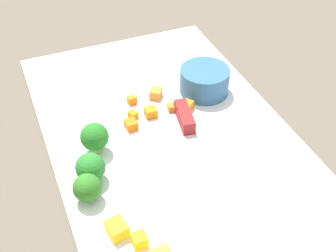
# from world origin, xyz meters

# --- Properties ---
(ground_plane) EXTENTS (4.00, 4.00, 0.00)m
(ground_plane) POSITION_xyz_m (0.00, 0.00, 0.00)
(ground_plane) COLOR brown
(cutting_board) EXTENTS (0.50, 0.31, 0.01)m
(cutting_board) POSITION_xyz_m (0.00, 0.00, 0.01)
(cutting_board) COLOR white
(cutting_board) RESTS_ON ground_plane
(prep_bowl) EXTENTS (0.07, 0.07, 0.04)m
(prep_bowl) POSITION_xyz_m (0.06, -0.08, 0.03)
(prep_bowl) COLOR #30608A
(prep_bowl) RESTS_ON cutting_board
(chef_knife) EXTENTS (0.28, 0.07, 0.02)m
(chef_knife) POSITION_xyz_m (-0.06, -0.02, 0.02)
(chef_knife) COLOR silver
(chef_knife) RESTS_ON cutting_board
(carrot_dice_0) EXTENTS (0.01, 0.01, 0.01)m
(carrot_dice_0) POSITION_xyz_m (0.04, -0.02, 0.02)
(carrot_dice_0) COLOR orange
(carrot_dice_0) RESTS_ON cutting_board
(carrot_dice_1) EXTENTS (0.02, 0.02, 0.01)m
(carrot_dice_1) POSITION_xyz_m (0.03, 0.04, 0.02)
(carrot_dice_1) COLOR orange
(carrot_dice_1) RESTS_ON cutting_board
(carrot_dice_2) EXTENTS (0.02, 0.02, 0.01)m
(carrot_dice_2) POSITION_xyz_m (0.08, -0.01, 0.02)
(carrot_dice_2) COLOR orange
(carrot_dice_2) RESTS_ON cutting_board
(carrot_dice_3) EXTENTS (0.01, 0.01, 0.01)m
(carrot_dice_3) POSITION_xyz_m (0.08, 0.02, 0.02)
(carrot_dice_3) COLOR orange
(carrot_dice_3) RESTS_ON cutting_board
(carrot_dice_4) EXTENTS (0.01, 0.01, 0.01)m
(carrot_dice_4) POSITION_xyz_m (0.05, 0.03, 0.02)
(carrot_dice_4) COLOR orange
(carrot_dice_4) RESTS_ON cutting_board
(carrot_dice_5) EXTENTS (0.02, 0.02, 0.01)m
(carrot_dice_5) POSITION_xyz_m (0.03, -0.04, 0.02)
(carrot_dice_5) COLOR orange
(carrot_dice_5) RESTS_ON cutting_board
(carrot_dice_6) EXTENTS (0.02, 0.02, 0.01)m
(carrot_dice_6) POSITION_xyz_m (0.04, 0.01, 0.02)
(carrot_dice_6) COLOR orange
(carrot_dice_6) RESTS_ON cutting_board
(pepper_dice_1) EXTENTS (0.01, 0.02, 0.02)m
(pepper_dice_1) POSITION_xyz_m (-0.15, 0.09, 0.02)
(pepper_dice_1) COLOR yellow
(pepper_dice_1) RESTS_ON cutting_board
(pepper_dice_2) EXTENTS (0.03, 0.02, 0.02)m
(pepper_dice_2) POSITION_xyz_m (-0.13, 0.11, 0.02)
(pepper_dice_2) COLOR yellow
(pepper_dice_2) RESTS_ON cutting_board
(broccoli_floret_0) EXTENTS (0.04, 0.04, 0.04)m
(broccoli_floret_0) POSITION_xyz_m (0.00, 0.10, 0.04)
(broccoli_floret_0) COLOR #8DBC60
(broccoli_floret_0) RESTS_ON cutting_board
(broccoli_floret_1) EXTENTS (0.04, 0.04, 0.04)m
(broccoli_floret_1) POSITION_xyz_m (-0.05, 0.12, 0.03)
(broccoli_floret_1) COLOR #8CAF62
(broccoli_floret_1) RESTS_ON cutting_board
(broccoli_floret_2) EXTENTS (0.03, 0.03, 0.04)m
(broccoli_floret_2) POSITION_xyz_m (-0.07, 0.13, 0.03)
(broccoli_floret_2) COLOR #96B869
(broccoli_floret_2) RESTS_ON cutting_board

